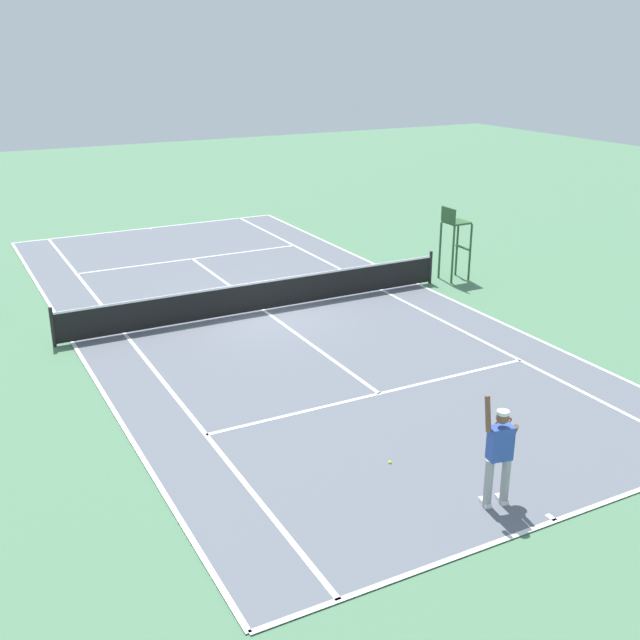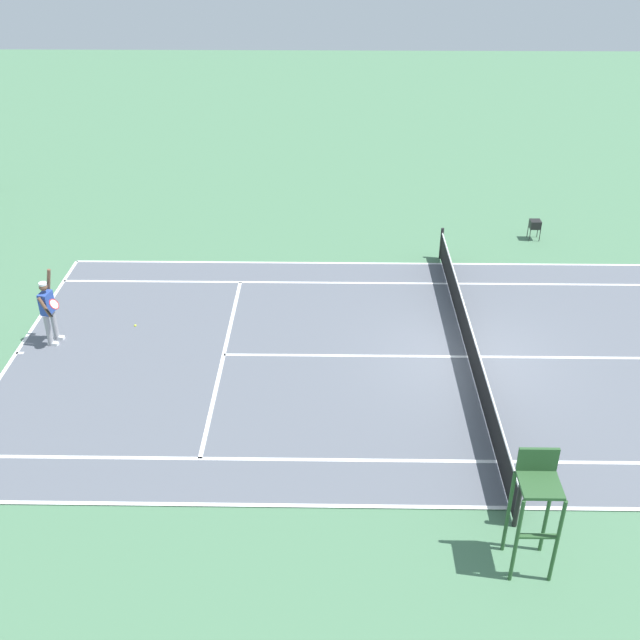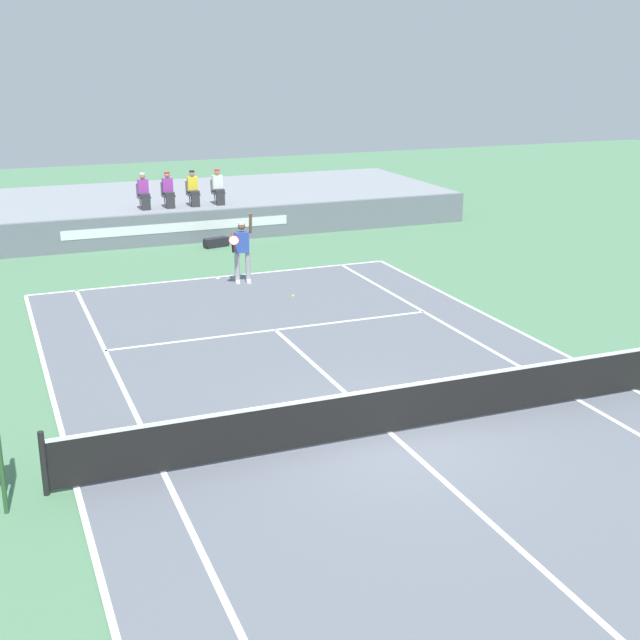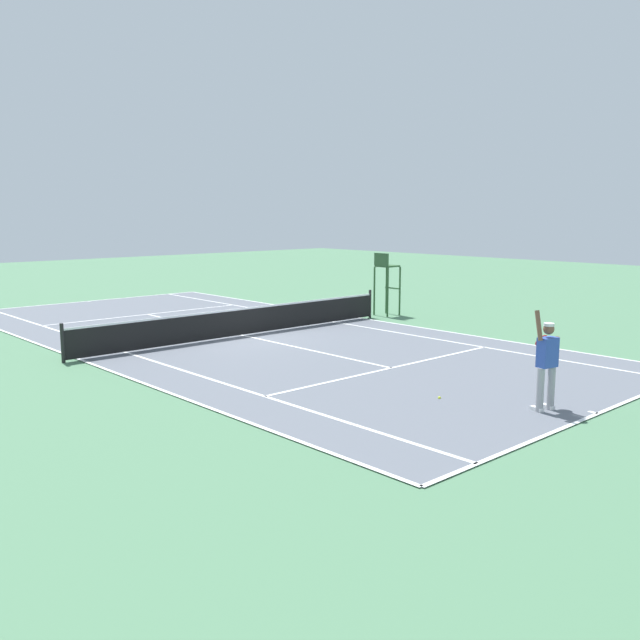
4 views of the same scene
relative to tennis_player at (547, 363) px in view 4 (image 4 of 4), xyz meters
name	(u,v)px [view 4 (image 4 of 4)]	position (x,y,z in m)	size (l,w,h in m)	color
ground_plane	(244,336)	(-0.58, -11.04, -0.99)	(80.00, 80.00, 0.00)	#4C7A56
court	(244,336)	(-0.58, -11.04, -0.98)	(11.08, 23.88, 0.03)	slate
net	(244,320)	(-0.58, -11.04, -0.47)	(11.98, 0.10, 1.07)	black
tennis_player	(547,363)	(0.00, 0.00, 0.00)	(0.82, 0.62, 2.08)	#9E9EA3
tennis_ball	(439,398)	(0.85, -1.98, -0.96)	(0.07, 0.07, 0.07)	#D1E533
umpire_chair	(386,276)	(-7.41, -11.04, 0.56)	(0.77, 0.77, 2.44)	#2D562D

